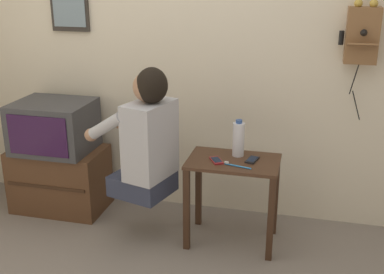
# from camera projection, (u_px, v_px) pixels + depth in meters

# --- Properties ---
(wall_back) EXTENTS (6.80, 0.05, 2.55)m
(wall_back) POSITION_uv_depth(u_px,v_px,m) (197.00, 43.00, 3.43)
(wall_back) COLOR beige
(wall_back) RESTS_ON ground_plane
(side_table) EXTENTS (0.60, 0.39, 0.60)m
(side_table) POSITION_uv_depth(u_px,v_px,m) (233.00, 179.00, 3.18)
(side_table) COLOR #422819
(side_table) RESTS_ON ground_plane
(person) EXTENTS (0.59, 0.49, 0.87)m
(person) POSITION_uv_depth(u_px,v_px,m) (146.00, 137.00, 3.13)
(person) COLOR #2D3347
(person) RESTS_ON ground_plane
(tv_stand) EXTENTS (0.69, 0.43, 0.49)m
(tv_stand) POSITION_uv_depth(u_px,v_px,m) (60.00, 179.00, 3.72)
(tv_stand) COLOR #51331E
(tv_stand) RESTS_ON ground_plane
(television) EXTENTS (0.55, 0.47, 0.37)m
(television) POSITION_uv_depth(u_px,v_px,m) (54.00, 126.00, 3.56)
(television) COLOR #38383A
(television) RESTS_ON tv_stand
(wall_phone_antique) EXTENTS (0.24, 0.19, 0.78)m
(wall_phone_antique) POSITION_uv_depth(u_px,v_px,m) (362.00, 35.00, 3.07)
(wall_phone_antique) COLOR brown
(cell_phone_held) EXTENTS (0.11, 0.14, 0.01)m
(cell_phone_held) POSITION_uv_depth(u_px,v_px,m) (216.00, 160.00, 3.11)
(cell_phone_held) COLOR maroon
(cell_phone_held) RESTS_ON side_table
(cell_phone_spare) EXTENTS (0.09, 0.13, 0.01)m
(cell_phone_spare) POSITION_uv_depth(u_px,v_px,m) (252.00, 160.00, 3.12)
(cell_phone_spare) COLOR black
(cell_phone_spare) RESTS_ON side_table
(water_bottle) EXTENTS (0.08, 0.08, 0.25)m
(water_bottle) POSITION_uv_depth(u_px,v_px,m) (238.00, 139.00, 3.17)
(water_bottle) COLOR silver
(water_bottle) RESTS_ON side_table
(toothbrush) EXTENTS (0.18, 0.05, 0.02)m
(toothbrush) POSITION_uv_depth(u_px,v_px,m) (236.00, 165.00, 3.03)
(toothbrush) COLOR #338CD8
(toothbrush) RESTS_ON side_table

